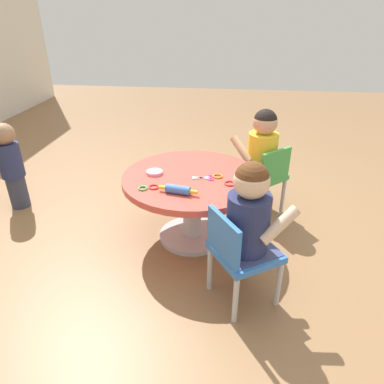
# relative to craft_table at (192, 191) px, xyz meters

# --- Properties ---
(ground_plane) EXTENTS (10.00, 10.00, 0.00)m
(ground_plane) POSITION_rel_craft_table_xyz_m (0.00, 0.00, -0.35)
(ground_plane) COLOR olive
(craft_table) EXTENTS (0.87, 0.87, 0.46)m
(craft_table) POSITION_rel_craft_table_xyz_m (0.00, 0.00, 0.00)
(craft_table) COLOR silver
(craft_table) RESTS_ON ground
(child_chair_left) EXTENTS (0.41, 0.41, 0.54)m
(child_chair_left) POSITION_rel_craft_table_xyz_m (-0.54, -0.31, -0.05)
(child_chair_left) COLOR #B7B7BC
(child_chair_left) RESTS_ON ground
(seated_child_left) EXTENTS (0.41, 0.44, 0.51)m
(seated_child_left) POSITION_rel_craft_table_xyz_m (-0.52, -0.34, 0.18)
(seated_child_left) COLOR #3F4772
(seated_child_left) RESTS_ON ground
(child_chair_right) EXTENTS (0.42, 0.42, 0.54)m
(child_chair_right) POSITION_rel_craft_table_xyz_m (0.39, -0.48, -0.05)
(child_chair_right) COLOR #B7B7BC
(child_chair_right) RESTS_ON ground
(seated_child_right) EXTENTS (0.44, 0.43, 0.51)m
(seated_child_right) POSITION_rel_craft_table_xyz_m (0.42, -0.45, 0.18)
(seated_child_right) COLOR #3F4772
(seated_child_right) RESTS_ON ground
(toddler_standing) EXTENTS (0.17, 0.17, 0.67)m
(toddler_standing) POSITION_rel_craft_table_xyz_m (0.26, 1.40, 0.01)
(toddler_standing) COLOR #33384C
(toddler_standing) RESTS_ON ground
(rolling_pin) EXTENTS (0.07, 0.23, 0.05)m
(rolling_pin) POSITION_rel_craft_table_xyz_m (-0.25, 0.05, 0.14)
(rolling_pin) COLOR #3F72CC
(rolling_pin) RESTS_ON craft_table
(craft_scissors) EXTENTS (0.08, 0.14, 0.01)m
(craft_scissors) POSITION_rel_craft_table_xyz_m (-0.03, -0.09, 0.12)
(craft_scissors) COLOR silver
(craft_scissors) RESTS_ON craft_table
(playdough_blob_0) EXTENTS (0.10, 0.10, 0.02)m
(playdough_blob_0) POSITION_rel_craft_table_xyz_m (-0.00, 0.24, 0.12)
(playdough_blob_0) COLOR pink
(playdough_blob_0) RESTS_ON craft_table
(cookie_cutter_0) EXTENTS (0.06, 0.06, 0.01)m
(cookie_cutter_0) POSITION_rel_craft_table_xyz_m (-0.22, 0.26, 0.12)
(cookie_cutter_0) COLOR #4CB259
(cookie_cutter_0) RESTS_ON craft_table
(cookie_cutter_1) EXTENTS (0.07, 0.07, 0.01)m
(cookie_cutter_1) POSITION_rel_craft_table_xyz_m (-0.09, -0.24, 0.12)
(cookie_cutter_1) COLOR red
(cookie_cutter_1) RESTS_ON craft_table
(cookie_cutter_2) EXTENTS (0.06, 0.06, 0.01)m
(cookie_cutter_2) POSITION_rel_craft_table_xyz_m (-0.00, -0.16, 0.12)
(cookie_cutter_2) COLOR orange
(cookie_cutter_2) RESTS_ON craft_table
(cookie_cutter_3) EXTENTS (0.06, 0.06, 0.01)m
(cookie_cutter_3) POSITION_rel_craft_table_xyz_m (-0.19, 0.20, 0.12)
(cookie_cutter_3) COLOR red
(cookie_cutter_3) RESTS_ON craft_table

